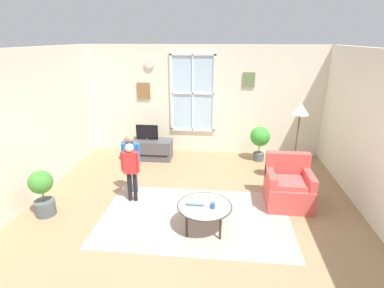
{
  "coord_description": "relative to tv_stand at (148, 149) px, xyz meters",
  "views": [
    {
      "loc": [
        0.48,
        -4.18,
        2.79
      ],
      "look_at": [
        -0.02,
        0.6,
        1.08
      ],
      "focal_mm": 28.26,
      "sensor_mm": 36.0,
      "label": 1
    }
  ],
  "objects": [
    {
      "name": "ground_plane",
      "position": [
        1.29,
        -2.48,
        -0.25
      ],
      "size": [
        6.28,
        6.86,
        0.02
      ],
      "primitive_type": "cube",
      "color": "#9E7A56"
    },
    {
      "name": "back_wall",
      "position": [
        1.28,
        0.7,
        1.09
      ],
      "size": [
        5.68,
        0.17,
        2.63
      ],
      "color": "silver",
      "rests_on": "ground_plane"
    },
    {
      "name": "side_wall_left",
      "position": [
        -1.61,
        -2.48,
        1.08
      ],
      "size": [
        0.12,
        6.26,
        2.63
      ],
      "color": "silver",
      "rests_on": "ground_plane"
    },
    {
      "name": "area_rug",
      "position": [
        1.38,
        -2.43,
        -0.23
      ],
      "size": [
        3.06,
        1.92,
        0.01
      ],
      "primitive_type": "cube",
      "color": "tan",
      "rests_on": "ground_plane"
    },
    {
      "name": "tv_stand",
      "position": [
        0.0,
        0.0,
        0.0
      ],
      "size": [
        1.15,
        0.48,
        0.47
      ],
      "color": "#4C4C51",
      "rests_on": "ground_plane"
    },
    {
      "name": "television",
      "position": [
        0.0,
        -0.0,
        0.43
      ],
      "size": [
        0.52,
        0.08,
        0.37
      ],
      "color": "#4C4C4C",
      "rests_on": "tv_stand"
    },
    {
      "name": "armchair",
      "position": [
        2.95,
        -1.81,
        0.09
      ],
      "size": [
        0.76,
        0.74,
        0.87
      ],
      "color": "#D14C47",
      "rests_on": "ground_plane"
    },
    {
      "name": "coffee_table",
      "position": [
        1.54,
        -2.7,
        0.14
      ],
      "size": [
        0.84,
        0.84,
        0.4
      ],
      "color": "#99B2B7",
      "rests_on": "ground_plane"
    },
    {
      "name": "book_stack",
      "position": [
        1.4,
        -2.65,
        0.19
      ],
      "size": [
        0.27,
        0.19,
        0.05
      ],
      "color": "#A28E98",
      "rests_on": "coffee_table"
    },
    {
      "name": "cup",
      "position": [
        1.67,
        -2.76,
        0.21
      ],
      "size": [
        0.07,
        0.07,
        0.08
      ],
      "primitive_type": "cylinder",
      "color": "#334C8C",
      "rests_on": "coffee_table"
    },
    {
      "name": "remote_near_books",
      "position": [
        1.68,
        -2.71,
        0.18
      ],
      "size": [
        0.04,
        0.14,
        0.02
      ],
      "primitive_type": "cube",
      "rotation": [
        0.0,
        0.0,
        -0.03
      ],
      "color": "black",
      "rests_on": "coffee_table"
    },
    {
      "name": "person_blue_shirt",
      "position": [
        0.13,
        -1.69,
        0.48
      ],
      "size": [
        0.35,
        0.16,
        1.15
      ],
      "color": "#333851",
      "rests_on": "ground_plane"
    },
    {
      "name": "person_red_shirt",
      "position": [
        0.21,
        -2.0,
        0.45
      ],
      "size": [
        0.33,
        0.15,
        1.09
      ],
      "color": "black",
      "rests_on": "ground_plane"
    },
    {
      "name": "potted_plant_by_window",
      "position": [
        2.65,
        0.16,
        0.31
      ],
      "size": [
        0.46,
        0.46,
        0.83
      ],
      "color": "#4C565B",
      "rests_on": "ground_plane"
    },
    {
      "name": "potted_plant_corner",
      "position": [
        -1.1,
        -2.59,
        0.2
      ],
      "size": [
        0.38,
        0.38,
        0.78
      ],
      "color": "#4C565B",
      "rests_on": "ground_plane"
    },
    {
      "name": "floor_lamp",
      "position": [
        3.18,
        -1.07,
        1.16
      ],
      "size": [
        0.32,
        0.32,
        1.67
      ],
      "color": "black",
      "rests_on": "ground_plane"
    }
  ]
}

